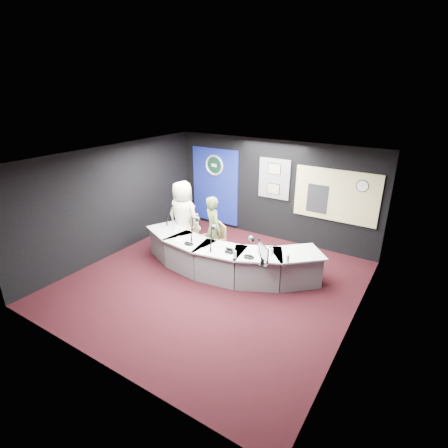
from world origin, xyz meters
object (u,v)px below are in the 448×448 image
Objects in this scene: armchair_left at (184,234)px; person_woman at (213,229)px; broadcast_desk at (224,257)px; armchair_right at (214,244)px; person_man at (183,216)px.

armchair_left is 1.10m from person_woman.
armchair_left reaches higher than broadcast_desk.
armchair_right is 0.40m from person_woman.
person_woman reaches higher than broadcast_desk.
broadcast_desk is 0.78m from person_woman.
broadcast_desk is 1.61m from armchair_left.
armchair_left is 0.54× the size of person_woman.
person_woman is at bearing 0.00° from armchair_right.
broadcast_desk is at bearing -178.91° from person_woman.
broadcast_desk is 2.38× the size of person_man.
person_man reaches higher than armchair_left.
person_man is at bearing -150.27° from armchair_right.
armchair_right is 1.15m from person_man.
person_woman is (-0.52, 0.35, 0.47)m from broadcast_desk.
armchair_right is at bearing 146.20° from broadcast_desk.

